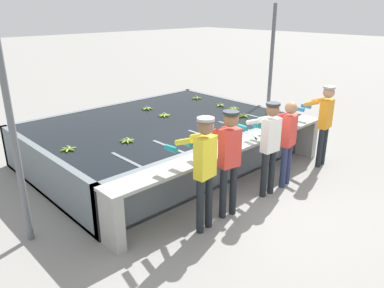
% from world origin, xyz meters
% --- Properties ---
extents(ground_plane, '(80.00, 80.00, 0.00)m').
position_xyz_m(ground_plane, '(0.00, 0.00, 0.00)').
color(ground_plane, gray).
rests_on(ground_plane, ground).
extents(wash_tank, '(5.15, 3.74, 0.87)m').
position_xyz_m(wash_tank, '(0.00, 2.30, 0.43)').
color(wash_tank, slate).
rests_on(wash_tank, ground).
extents(work_ledge, '(5.15, 0.45, 0.87)m').
position_xyz_m(work_ledge, '(0.00, 0.23, 0.64)').
color(work_ledge, '#9E9E99').
rests_on(work_ledge, ground).
extents(worker_0, '(0.45, 0.74, 1.73)m').
position_xyz_m(worker_0, '(-1.26, -0.29, 1.06)').
color(worker_0, '#1E2328').
rests_on(worker_0, ground).
extents(worker_1, '(0.48, 0.75, 1.71)m').
position_xyz_m(worker_1, '(-0.70, -0.26, 1.05)').
color(worker_1, '#1E2328').
rests_on(worker_1, ground).
extents(worker_2, '(0.45, 0.73, 1.66)m').
position_xyz_m(worker_2, '(0.32, -0.27, 1.01)').
color(worker_2, '#1E2328').
rests_on(worker_2, ground).
extents(worker_3, '(0.48, 0.73, 1.58)m').
position_xyz_m(worker_3, '(0.86, -0.27, 0.94)').
color(worker_3, navy).
rests_on(worker_3, ground).
extents(worker_4, '(0.45, 0.73, 1.67)m').
position_xyz_m(worker_4, '(2.20, -0.26, 1.01)').
color(worker_4, '#1E2328').
rests_on(worker_4, ground).
extents(banana_bunch_floating_0, '(0.28, 0.28, 0.08)m').
position_xyz_m(banana_bunch_floating_0, '(1.84, 1.81, 0.88)').
color(banana_bunch_floating_0, '#7FAD33').
rests_on(banana_bunch_floating_0, wash_tank).
extents(banana_bunch_floating_1, '(0.28, 0.27, 0.08)m').
position_xyz_m(banana_bunch_floating_1, '(-1.24, 1.65, 0.88)').
color(banana_bunch_floating_1, '#75A333').
rests_on(banana_bunch_floating_1, wash_tank).
extents(banana_bunch_floating_2, '(0.28, 0.27, 0.08)m').
position_xyz_m(banana_bunch_floating_2, '(1.94, 3.17, 0.89)').
color(banana_bunch_floating_2, '#7FAD33').
rests_on(banana_bunch_floating_2, wash_tank).
extents(banana_bunch_floating_3, '(0.28, 0.28, 0.08)m').
position_xyz_m(banana_bunch_floating_3, '(1.53, 1.25, 0.89)').
color(banana_bunch_floating_3, '#7FAD33').
rests_on(banana_bunch_floating_3, wash_tank).
extents(banana_bunch_floating_4, '(0.28, 0.27, 0.08)m').
position_xyz_m(banana_bunch_floating_4, '(-2.19, 1.98, 0.88)').
color(banana_bunch_floating_4, '#7FAD33').
rests_on(banana_bunch_floating_4, wash_tank).
extents(banana_bunch_floating_5, '(0.28, 0.28, 0.08)m').
position_xyz_m(banana_bunch_floating_5, '(0.36, 3.19, 0.88)').
color(banana_bunch_floating_5, '#7FAD33').
rests_on(banana_bunch_floating_5, wash_tank).
extents(banana_bunch_floating_6, '(0.28, 0.28, 0.08)m').
position_xyz_m(banana_bunch_floating_6, '(0.29, 2.48, 0.88)').
color(banana_bunch_floating_6, '#8CB738').
rests_on(banana_bunch_floating_6, wash_tank).
extents(banana_bunch_floating_7, '(0.28, 0.28, 0.08)m').
position_xyz_m(banana_bunch_floating_7, '(1.84, 2.23, 0.89)').
color(banana_bunch_floating_7, '#93BC3D').
rests_on(banana_bunch_floating_7, wash_tank).
extents(knife_0, '(0.24, 0.29, 0.02)m').
position_xyz_m(knife_0, '(0.59, 0.22, 0.88)').
color(knife_0, silver).
rests_on(knife_0, work_ledge).
extents(support_post_left, '(0.09, 0.09, 3.20)m').
position_xyz_m(support_post_left, '(-3.23, 1.21, 1.60)').
color(support_post_left, slate).
rests_on(support_post_left, ground).
extents(support_post_right, '(0.09, 0.09, 3.20)m').
position_xyz_m(support_post_right, '(3.18, 1.78, 1.60)').
color(support_post_right, slate).
rests_on(support_post_right, ground).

